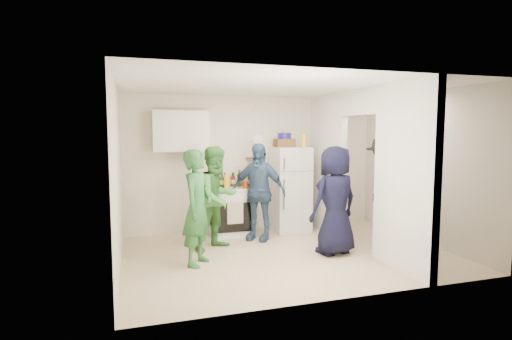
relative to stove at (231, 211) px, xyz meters
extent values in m
plane|color=tan|center=(0.56, -1.37, -0.43)|extent=(4.80, 4.80, 0.00)
plane|color=silver|center=(0.56, 0.33, 0.82)|extent=(4.80, 0.00, 4.80)
plane|color=silver|center=(0.56, -3.07, 0.82)|extent=(4.80, 0.00, 4.80)
plane|color=silver|center=(-1.84, -1.37, 0.82)|extent=(0.00, 3.40, 3.40)
plane|color=silver|center=(2.96, -1.37, 0.82)|extent=(0.00, 3.40, 3.40)
plane|color=white|center=(0.56, -1.37, 2.07)|extent=(4.80, 4.80, 0.00)
cube|color=silver|center=(1.76, -0.27, 0.82)|extent=(0.12, 1.20, 2.50)
cube|color=silver|center=(1.76, -2.47, 0.82)|extent=(0.12, 1.20, 2.50)
cube|color=silver|center=(1.76, -1.37, 1.87)|extent=(0.12, 1.00, 0.40)
cube|color=white|center=(0.00, 0.00, 0.00)|extent=(0.72, 0.60, 0.86)
cube|color=silver|center=(-0.84, 0.15, 1.42)|extent=(0.95, 0.34, 0.70)
cube|color=silver|center=(1.13, -0.03, 0.35)|extent=(0.64, 0.62, 1.56)
cube|color=brown|center=(1.03, 0.02, 1.21)|extent=(0.35, 0.25, 0.15)
cylinder|color=navy|center=(1.03, 0.02, 1.34)|extent=(0.24, 0.24, 0.11)
cylinder|color=yellow|center=(1.35, -0.13, 1.26)|extent=(0.09, 0.09, 0.25)
cylinder|color=white|center=(0.61, 0.31, 1.27)|extent=(0.22, 0.02, 0.22)
cube|color=olive|center=(0.56, 0.28, 0.92)|extent=(0.35, 0.08, 0.03)
cube|color=black|center=(2.94, -1.17, 1.22)|extent=(0.03, 0.70, 0.80)
cube|color=white|center=(2.92, -1.17, 1.22)|extent=(0.04, 0.76, 0.86)
cube|color=white|center=(2.90, -1.17, 1.57)|extent=(0.04, 0.82, 0.18)
cylinder|color=#EEAD14|center=(-0.12, -0.22, 0.55)|extent=(0.09, 0.09, 0.25)
cylinder|color=red|center=(0.22, -0.20, 0.49)|extent=(0.09, 0.09, 0.12)
imported|color=#33742E|center=(-0.81, -1.44, 0.37)|extent=(0.64, 0.70, 1.61)
imported|color=#3F8B3D|center=(-0.40, -0.78, 0.38)|extent=(0.99, 0.94, 1.62)
imported|color=#355274|center=(0.37, -0.46, 0.40)|extent=(1.01, 0.92, 1.65)
imported|color=black|center=(1.24, -1.56, 0.39)|extent=(0.90, 0.69, 1.63)
imported|color=black|center=(2.33, -1.26, 0.47)|extent=(1.03, 1.31, 1.79)
cylinder|color=brown|center=(-0.29, 0.12, 0.57)|extent=(0.07, 0.07, 0.29)
cylinder|color=#194D1E|center=(-0.17, -0.07, 0.56)|extent=(0.08, 0.08, 0.26)
cylinder|color=silver|center=(-0.07, 0.15, 0.56)|extent=(0.07, 0.07, 0.25)
cylinder|color=maroon|center=(0.04, -0.06, 0.56)|extent=(0.08, 0.08, 0.26)
cylinder|color=#969EA7|center=(0.10, 0.17, 0.55)|extent=(0.06, 0.06, 0.25)
cylinder|color=#183915|center=(0.16, 0.02, 0.58)|extent=(0.07, 0.07, 0.30)
cylinder|color=brown|center=(0.27, 0.13, 0.57)|extent=(0.08, 0.08, 0.28)
cylinder|color=#9A9EA5|center=(-0.28, -0.11, 0.57)|extent=(0.07, 0.07, 0.29)
cylinder|color=#591A0F|center=(0.06, 0.11, 0.55)|extent=(0.07, 0.07, 0.25)
cylinder|color=#336021|center=(0.32, -0.11, 0.56)|extent=(0.07, 0.07, 0.26)
cylinder|color=brown|center=(-0.21, 0.03, 0.56)|extent=(0.08, 0.08, 0.27)
camera|label=1|loc=(-1.62, -6.86, 1.42)|focal=28.00mm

